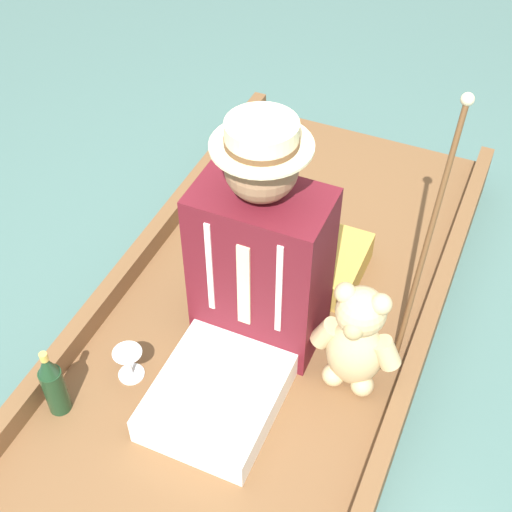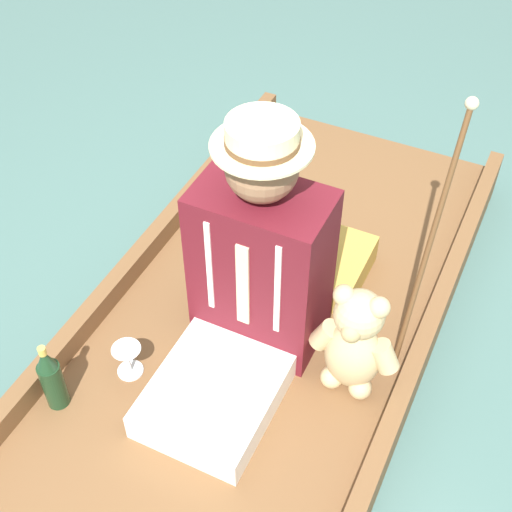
{
  "view_description": "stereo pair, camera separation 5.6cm",
  "coord_description": "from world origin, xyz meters",
  "px_view_note": "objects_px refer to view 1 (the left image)",
  "views": [
    {
      "loc": [
        -0.66,
        1.48,
        2.18
      ],
      "look_at": [
        -0.01,
        -0.01,
        0.56
      ],
      "focal_mm": 50.0,
      "sensor_mm": 36.0,
      "label": 1
    },
    {
      "loc": [
        -0.71,
        1.46,
        2.18
      ],
      "look_at": [
        -0.01,
        -0.01,
        0.56
      ],
      "focal_mm": 50.0,
      "sensor_mm": 36.0,
      "label": 2
    }
  ],
  "objects_px": {
    "seated_person": "(253,277)",
    "teddy_bear": "(356,340)",
    "walking_cane": "(435,216)",
    "wine_glass": "(128,359)",
    "champagne_bottle": "(53,384)"
  },
  "relations": [
    {
      "from": "seated_person",
      "to": "teddy_bear",
      "type": "distance_m",
      "value": 0.4
    },
    {
      "from": "seated_person",
      "to": "walking_cane",
      "type": "bearing_deg",
      "value": -141.68
    },
    {
      "from": "seated_person",
      "to": "teddy_bear",
      "type": "bearing_deg",
      "value": -179.0
    },
    {
      "from": "seated_person",
      "to": "teddy_bear",
      "type": "height_order",
      "value": "seated_person"
    },
    {
      "from": "wine_glass",
      "to": "seated_person",
      "type": "bearing_deg",
      "value": -137.51
    },
    {
      "from": "wine_glass",
      "to": "walking_cane",
      "type": "relative_size",
      "value": 0.15
    },
    {
      "from": "wine_glass",
      "to": "walking_cane",
      "type": "xyz_separation_m",
      "value": [
        -0.82,
        -0.66,
        0.41
      ]
    },
    {
      "from": "teddy_bear",
      "to": "walking_cane",
      "type": "distance_m",
      "value": 0.48
    },
    {
      "from": "teddy_bear",
      "to": "champagne_bottle",
      "type": "relative_size",
      "value": 1.55
    },
    {
      "from": "wine_glass",
      "to": "walking_cane",
      "type": "distance_m",
      "value": 1.13
    },
    {
      "from": "teddy_bear",
      "to": "champagne_bottle",
      "type": "distance_m",
      "value": 0.99
    },
    {
      "from": "teddy_bear",
      "to": "champagne_bottle",
      "type": "height_order",
      "value": "teddy_bear"
    },
    {
      "from": "wine_glass",
      "to": "champagne_bottle",
      "type": "bearing_deg",
      "value": 54.36
    },
    {
      "from": "walking_cane",
      "to": "wine_glass",
      "type": "bearing_deg",
      "value": 38.72
    },
    {
      "from": "teddy_bear",
      "to": "walking_cane",
      "type": "xyz_separation_m",
      "value": [
        -0.12,
        -0.36,
        0.29
      ]
    }
  ]
}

